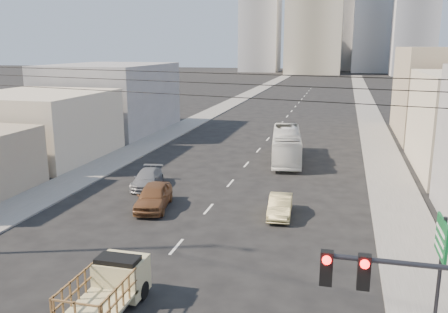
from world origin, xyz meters
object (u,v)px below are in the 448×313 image
at_px(flatbed_pickup, 109,286).
at_px(sedan_grey, 147,179).
at_px(city_bus, 286,145).
at_px(sedan_tan, 280,206).
at_px(sedan_brown, 154,196).
at_px(green_sign, 440,255).

height_order(flatbed_pickup, sedan_grey, flatbed_pickup).
xyz_separation_m(flatbed_pickup, city_bus, (3.59, 26.86, 0.33)).
bearing_deg(sedan_tan, sedan_brown, -179.77).
bearing_deg(sedan_tan, sedan_grey, 156.16).
bearing_deg(green_sign, city_bus, 106.53).
height_order(city_bus, green_sign, green_sign).
height_order(city_bus, sedan_brown, city_bus).
bearing_deg(city_bus, sedan_brown, -120.77).
height_order(flatbed_pickup, green_sign, green_sign).
height_order(sedan_tan, green_sign, green_sign).
height_order(sedan_brown, green_sign, green_sign).
distance_m(flatbed_pickup, sedan_brown, 12.10).
distance_m(sedan_brown, green_sign, 18.99).
relative_size(sedan_tan, sedan_grey, 0.89).
height_order(flatbed_pickup, city_bus, city_bus).
relative_size(city_bus, sedan_brown, 2.21).
distance_m(sedan_grey, green_sign, 23.52).
bearing_deg(flatbed_pickup, sedan_tan, 67.89).
height_order(city_bus, sedan_tan, city_bus).
xyz_separation_m(sedan_tan, sedan_grey, (-10.27, 3.72, -0.01)).
bearing_deg(green_sign, sedan_brown, 141.02).
relative_size(sedan_brown, green_sign, 0.93).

